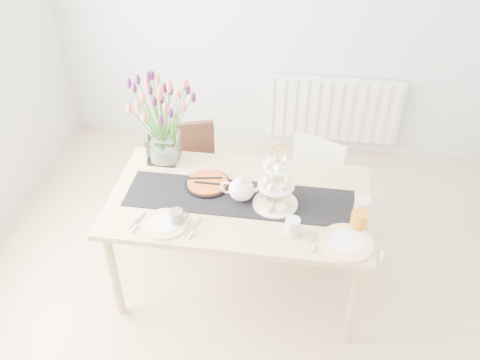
# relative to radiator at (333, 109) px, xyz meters

# --- Properties ---
(room_shell) EXTENTS (4.50, 4.50, 4.50)m
(room_shell) POSITION_rel_radiator_xyz_m (-0.50, -2.19, 0.85)
(room_shell) COLOR tan
(room_shell) RESTS_ON ground
(radiator) EXTENTS (1.20, 0.08, 0.60)m
(radiator) POSITION_rel_radiator_xyz_m (0.00, 0.00, 0.00)
(radiator) COLOR white
(radiator) RESTS_ON room_shell
(dining_table) EXTENTS (1.60, 0.90, 0.75)m
(dining_table) POSITION_rel_radiator_xyz_m (-0.59, -1.72, 0.22)
(dining_table) COLOR tan
(dining_table) RESTS_ON ground
(chair_brown) EXTENTS (0.53, 0.53, 0.84)m
(chair_brown) POSITION_rel_radiator_xyz_m (-1.05, -1.15, 0.03)
(chair_brown) COLOR #3D2216
(chair_brown) RESTS_ON ground
(chair_white) EXTENTS (0.52, 0.52, 0.79)m
(chair_white) POSITION_rel_radiator_xyz_m (-0.16, -1.15, 0.01)
(chair_white) COLOR white
(chair_white) RESTS_ON ground
(table_runner) EXTENTS (1.40, 0.35, 0.01)m
(table_runner) POSITION_rel_radiator_xyz_m (-0.59, -1.72, 0.30)
(table_runner) COLOR black
(table_runner) RESTS_ON dining_table
(tulip_vase) EXTENTS (0.69, 0.69, 0.60)m
(tulip_vase) POSITION_rel_radiator_xyz_m (-1.16, -1.38, 0.68)
(tulip_vase) COLOR silver
(tulip_vase) RESTS_ON dining_table
(cake_stand) EXTENTS (0.27, 0.27, 0.40)m
(cake_stand) POSITION_rel_radiator_xyz_m (-0.37, -1.75, 0.41)
(cake_stand) COLOR gold
(cake_stand) RESTS_ON dining_table
(teapot) EXTENTS (0.26, 0.22, 0.16)m
(teapot) POSITION_rel_radiator_xyz_m (-0.58, -1.72, 0.38)
(teapot) COLOR white
(teapot) RESTS_ON dining_table
(cream_jug) EXTENTS (0.13, 0.13, 0.10)m
(cream_jug) POSITION_rel_radiator_xyz_m (0.14, -1.74, 0.35)
(cream_jug) COLOR silver
(cream_jug) RESTS_ON dining_table
(tart_tin) EXTENTS (0.28, 0.28, 0.03)m
(tart_tin) POSITION_rel_radiator_xyz_m (-0.81, -1.62, 0.32)
(tart_tin) COLOR black
(tart_tin) RESTS_ON dining_table
(mug_grey) EXTENTS (0.11, 0.11, 0.09)m
(mug_grey) POSITION_rel_radiator_xyz_m (-0.91, -1.99, 0.35)
(mug_grey) COLOR slate
(mug_grey) RESTS_ON dining_table
(mug_white) EXTENTS (0.11, 0.11, 0.10)m
(mug_white) POSITION_rel_radiator_xyz_m (-0.25, -1.98, 0.35)
(mug_white) COLOR silver
(mug_white) RESTS_ON dining_table
(mug_orange) EXTENTS (0.13, 0.13, 0.11)m
(mug_orange) POSITION_rel_radiator_xyz_m (0.12, -1.87, 0.36)
(mug_orange) COLOR orange
(mug_orange) RESTS_ON dining_table
(plate_left) EXTENTS (0.33, 0.33, 0.01)m
(plate_left) POSITION_rel_radiator_xyz_m (-0.98, -2.02, 0.31)
(plate_left) COLOR silver
(plate_left) RESTS_ON dining_table
(plate_right) EXTENTS (0.35, 0.35, 0.02)m
(plate_right) POSITION_rel_radiator_xyz_m (0.05, -2.02, 0.31)
(plate_right) COLOR white
(plate_right) RESTS_ON dining_table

